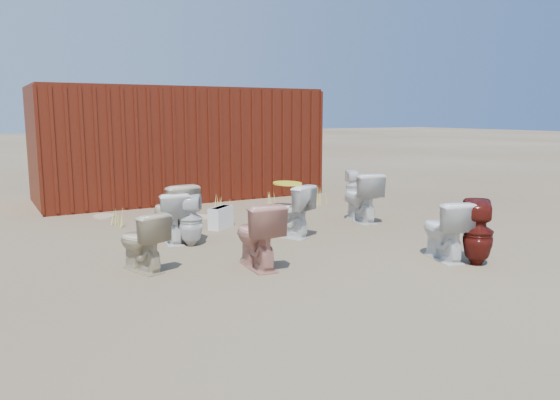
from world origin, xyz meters
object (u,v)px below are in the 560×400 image
toilet_front_maroon (478,232)px  toilet_back_yellowlid (287,211)px  toilet_back_beige_right (173,212)px  toilet_front_pink (257,235)px  loose_tank (221,218)px  toilet_front_a (172,217)px  toilet_front_e (361,197)px  shipping_container (179,143)px  toilet_back_a (191,220)px  toilet_back_e (353,186)px  toilet_front_c (444,230)px  toilet_back_beige_left (142,241)px

toilet_front_maroon → toilet_back_yellowlid: toilet_front_maroon is taller
toilet_back_beige_right → toilet_back_yellowlid: bearing=149.9°
toilet_front_pink → toilet_back_beige_right: size_ratio=0.95×
toilet_front_pink → loose_tank: toilet_front_pink is taller
toilet_front_pink → toilet_back_yellowlid: size_ratio=1.01×
toilet_front_a → toilet_front_e: 3.33m
toilet_front_maroon → toilet_back_beige_right: size_ratio=0.95×
shipping_container → toilet_back_a: shipping_container is taller
toilet_front_maroon → toilet_front_pink: bearing=12.3°
toilet_front_e → loose_tank: 2.43m
toilet_front_maroon → toilet_back_a: size_ratio=1.09×
shipping_container → toilet_back_beige_right: size_ratio=7.04×
toilet_back_yellowlid → toilet_front_maroon: bearing=93.3°
toilet_back_yellowlid → toilet_back_e: size_ratio=1.19×
toilet_front_e → toilet_back_beige_right: (-3.28, 0.22, -0.00)m
shipping_container → toilet_back_yellowlid: size_ratio=7.45×
shipping_container → toilet_front_pink: shipping_container is taller
toilet_back_yellowlid → toilet_back_e: toilet_back_yellowlid is taller
toilet_front_a → toilet_front_c: size_ratio=0.97×
toilet_back_beige_right → toilet_back_yellowlid: (1.59, -0.61, -0.02)m
toilet_back_a → loose_tank: bearing=-110.7°
toilet_back_a → toilet_back_beige_left: (-0.95, -0.91, -0.01)m
toilet_back_yellowlid → loose_tank: 1.27m
toilet_back_e → loose_tank: bearing=41.8°
toilet_front_c → toilet_front_pink: bearing=-5.0°
toilet_front_pink → toilet_back_e: (4.02, 3.42, -0.07)m
toilet_back_beige_right → toilet_back_e: size_ratio=1.25×
toilet_back_e → loose_tank: (-3.48, -1.06, -0.16)m
shipping_container → toilet_back_e: bearing=-41.8°
toilet_back_a → toilet_back_beige_right: size_ratio=0.87×
toilet_back_a → toilet_back_yellowlid: toilet_back_yellowlid is taller
toilet_front_c → toilet_back_yellowlid: toilet_back_yellowlid is taller
shipping_container → toilet_front_maroon: bearing=-79.6°
toilet_back_beige_left → toilet_back_e: (5.27, 2.87, -0.02)m
shipping_container → toilet_front_a: bearing=-110.5°
toilet_back_beige_left → toilet_back_e: toilet_back_beige_left is taller
toilet_front_c → toilet_back_a: toilet_front_c is taller
toilet_back_yellowlid → toilet_back_beige_left: bearing=-7.0°
toilet_front_maroon → toilet_back_e: 4.89m
toilet_front_c → toilet_back_e: bearing=-97.1°
toilet_back_e → toilet_front_a: bearing=45.0°
toilet_back_a → loose_tank: (0.84, 0.89, -0.20)m
toilet_front_maroon → toilet_back_beige_right: (-2.86, 3.10, 0.02)m
shipping_container → loose_tank: 3.84m
toilet_back_beige_right → toilet_front_e: bearing=166.9°
shipping_container → toilet_front_e: 4.75m
toilet_back_beige_left → loose_tank: size_ratio=1.43×
toilet_front_maroon → toilet_front_e: (0.42, 2.87, 0.02)m
shipping_container → toilet_front_e: bearing=-68.2°
toilet_back_beige_right → toilet_back_yellowlid: 1.70m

